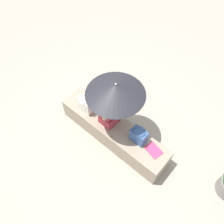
% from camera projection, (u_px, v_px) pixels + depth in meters
% --- Properties ---
extents(ground_plane, '(14.00, 14.00, 0.00)m').
position_uv_depth(ground_plane, '(114.00, 137.00, 4.73)').
color(ground_plane, '#9E9384').
extents(stone_bench, '(2.24, 0.52, 0.44)m').
position_uv_depth(stone_bench, '(114.00, 132.00, 4.55)').
color(stone_bench, gray).
rests_on(stone_bench, ground).
extents(person_seated, '(0.29, 0.47, 0.90)m').
position_uv_depth(person_seated, '(110.00, 108.00, 4.11)').
color(person_seated, '#992D38').
rests_on(person_seated, stone_bench).
extents(parasol, '(0.97, 0.97, 1.04)m').
position_uv_depth(parasol, '(116.00, 89.00, 3.69)').
color(parasol, '#B7B7BC').
rests_on(parasol, stone_bench).
extents(handbag_black, '(0.28, 0.21, 0.29)m').
position_uv_depth(handbag_black, '(139.00, 136.00, 4.09)').
color(handbag_black, '#335184').
rests_on(handbag_black, stone_bench).
extents(tote_bag_canvas, '(0.28, 0.21, 0.34)m').
position_uv_depth(tote_bag_canvas, '(85.00, 105.00, 4.42)').
color(tote_bag_canvas, silver).
rests_on(tote_bag_canvas, stone_bench).
extents(magazine, '(0.32, 0.25, 0.01)m').
position_uv_depth(magazine, '(154.00, 150.00, 4.08)').
color(magazine, '#D83866').
rests_on(magazine, stone_bench).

